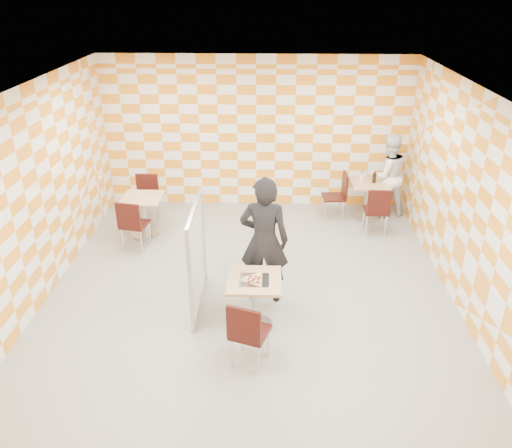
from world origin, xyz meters
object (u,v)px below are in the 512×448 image
Objects in this scene: chair_second_front at (377,208)px; empty_table at (143,210)px; second_table at (368,194)px; sport_bottle at (361,177)px; chair_second_side at (339,193)px; chair_empty_near at (132,222)px; partition at (197,257)px; main_table at (254,295)px; chair_empty_far at (147,195)px; man_dark at (264,241)px; man_white at (387,175)px; soda_bottle at (374,178)px; chair_main_front at (247,331)px.

empty_table is at bearing -178.29° from chair_second_front.
second_table is 3.75× the size of sport_bottle.
chair_empty_near is (-3.66, -1.38, 0.00)m from chair_second_side.
partition is at bearing -132.15° from sport_bottle.
chair_empty_near is at bearing -159.28° from chair_second_side.
sport_bottle is at bearing 61.30° from main_table.
partition reaches higher than sport_bottle.
sport_bottle is at bearing 47.85° from partition.
sport_bottle reaches higher than second_table.
chair_empty_near is at bearing -170.70° from chair_second_front.
chair_empty_far is 0.49× the size of man_dark.
man_white is at bearing 44.18° from partition.
chair_empty_near is 1.00× the size of chair_empty_far.
soda_bottle reaches higher than chair_second_front.
man_white is at bearing 12.91° from empty_table.
chair_second_side reaches higher than main_table.
man_dark is (2.21, -1.93, 0.44)m from empty_table.
chair_empty_near is at bearing -160.13° from sport_bottle.
sport_bottle reaches higher than chair_main_front.
main_table is 0.81× the size of chair_empty_far.
second_table is 4.26m from empty_table.
chair_main_front reaches higher than empty_table.
man_dark is (2.26, -1.35, 0.41)m from chair_empty_near.
partition is 7.75× the size of sport_bottle.
chair_empty_near is 4.88m from man_white.
man_white is (4.54, 1.04, 0.31)m from empty_table.
main_table is 4.09m from soda_bottle.
chair_second_front is at bearing -93.59° from soda_bottle.
empty_table is (-2.10, 2.62, 0.00)m from main_table.
chair_main_front is 0.56× the size of man_white.
partition is at bearing -63.60° from chair_empty_far.
man_white is 0.54m from sport_bottle.
soda_bottle is at bearing 21.43° from man_white.
main_table is 2.97m from chair_empty_near.
soda_bottle reaches higher than main_table.
chair_main_front is at bearing 46.54° from man_white.
main_table and empty_table have the same top height.
chair_empty_far is at bearing 123.93° from main_table.
chair_second_side is (1.51, 3.43, 0.04)m from main_table.
soda_bottle reaches higher than second_table.
man_white reaches higher than chair_empty_near.
chair_main_front is 4.02× the size of soda_bottle.
main_table is 0.83m from man_dark.
chair_main_front is at bearing -117.58° from soda_bottle.
chair_empty_far is 4.11m from sport_bottle.
empty_table is at bearing -35.79° from man_dark.
soda_bottle is (2.22, 4.24, 0.31)m from chair_main_front.
chair_second_side is at bearing -111.68° from man_dark.
chair_main_front is (2.04, -3.40, 0.04)m from empty_table.
chair_second_side is at bearing 3.32° from chair_empty_far.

